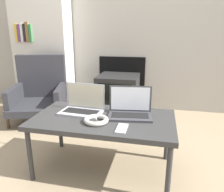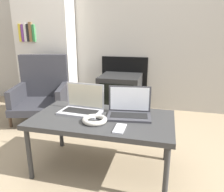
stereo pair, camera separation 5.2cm
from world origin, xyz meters
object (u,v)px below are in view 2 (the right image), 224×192
Objects in this scene: armchair at (43,90)px; phone at (120,129)px; tv at (120,94)px; laptop_right at (129,109)px; headphones at (95,120)px; laptop_left at (82,105)px.

phone is at bearing -57.34° from armchair.
phone is 1.50m from tv.
tv is at bearing 101.90° from phone.
armchair is (-1.25, 0.80, -0.14)m from laptop_right.
tv reaches higher than headphones.
laptop_left is 0.97× the size of laptop_right.
laptop_right is at bearing 4.10° from laptop_left.
tv is (-0.11, 1.38, -0.21)m from headphones.
phone is (-0.02, -0.26, -0.05)m from laptop_right.
laptop_right is 0.67× the size of tv.
laptop_left is at bearing 145.01° from phone.
laptop_right is at bearing 40.16° from headphones.
laptop_left is 2.31× the size of phone.
armchair is (-1.23, 1.06, -0.09)m from phone.
phone is at bearing -78.10° from tv.
headphones is 0.34× the size of tv.
laptop_left is 0.25m from headphones.
laptop_right is 2.37× the size of phone.
laptop_right is 0.26m from phone.
laptop_right is 0.29m from headphones.
phone is (0.37, -0.26, -0.05)m from laptop_left.
armchair is at bearing 136.15° from headphones.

